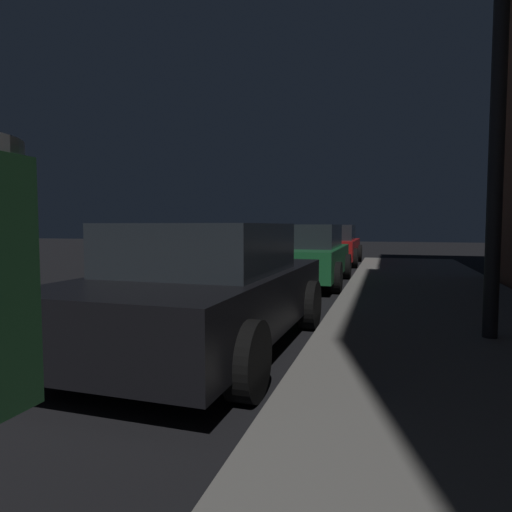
# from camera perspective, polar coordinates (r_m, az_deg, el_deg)

# --- Properties ---
(car_black) EXTENTS (2.16, 4.26, 1.43)m
(car_black) POSITION_cam_1_polar(r_m,az_deg,el_deg) (5.06, -6.43, -4.12)
(car_black) COLOR black
(car_black) RESTS_ON ground
(car_green) EXTENTS (2.15, 4.16, 1.43)m
(car_green) POSITION_cam_1_polar(r_m,az_deg,el_deg) (10.73, 5.93, 0.25)
(car_green) COLOR #19592D
(car_green) RESTS_ON ground
(car_red) EXTENTS (2.11, 4.38, 1.43)m
(car_red) POSITION_cam_1_polar(r_m,az_deg,el_deg) (16.39, 9.59, 1.42)
(car_red) COLOR maroon
(car_red) RESTS_ON ground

